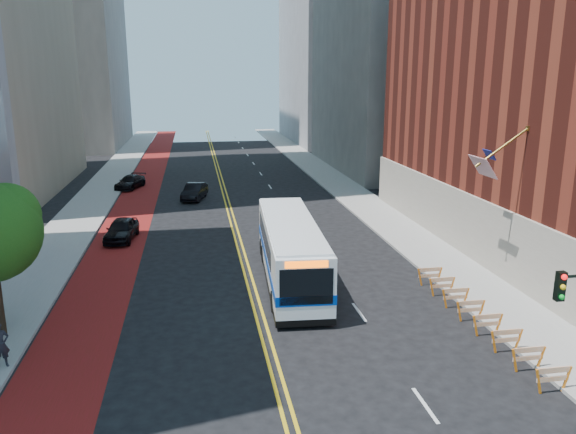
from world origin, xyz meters
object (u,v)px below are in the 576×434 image
Objects in this scene: car_a at (121,229)px; car_c at (130,182)px; car_b at (194,192)px; pedestrian at (0,345)px; transit_bus at (290,250)px.

car_c is at bearing 100.94° from car_a.
car_a reaches higher than car_b.
pedestrian is (-1.13, -36.47, 0.42)m from car_c.
car_c is 36.49m from pedestrian.
pedestrian reaches higher than car_a.
transit_bus reaches higher than car_a.
transit_bus is at bearing -1.03° from pedestrian.
car_b is (5.06, 12.54, -0.02)m from car_a.
car_a is at bearing -97.27° from car_b.
car_b is at bearing 106.40° from transit_bus.
car_b is at bearing 43.17° from pedestrian.
car_a is 0.98× the size of car_c.
car_c is at bearing 55.39° from pedestrian.
car_c is at bearing 115.38° from transit_bus.
transit_bus is 30.87m from car_c.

